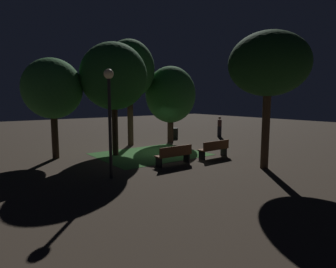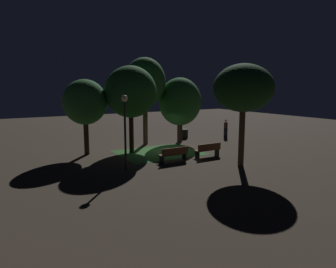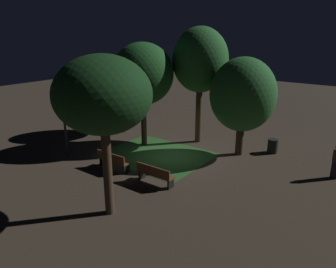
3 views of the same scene
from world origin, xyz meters
TOP-DOWN VIEW (x-y plane):
  - ground_plane at (0.00, 0.00)m, footprint 60.00×60.00m
  - grass_lawn at (-0.82, -0.38)m, footprint 5.49×4.47m
  - bench_path_side at (-1.29, -3.09)m, footprint 1.80×0.48m
  - bench_lawn_edge at (1.29, -3.09)m, footprint 1.80×0.49m
  - tree_tall_center at (2.69, 2.42)m, footprint 3.41×3.41m
  - tree_lawn_side at (1.44, -5.89)m, footprint 3.29×3.29m
  - tree_back_left at (-2.44, 0.52)m, footprint 3.44×3.44m
  - tree_left_canopy at (-0.20, 2.88)m, footprint 3.15×3.15m
  - tree_back_right at (-5.21, 1.59)m, footprint 2.85×2.85m
  - lamp_post_path_center at (-4.50, -3.33)m, footprint 0.36×0.36m
  - trash_bin at (4.07, 3.73)m, footprint 0.55×0.55m
  - pedestrian at (7.42, 2.23)m, footprint 0.32×0.32m

SIDE VIEW (x-z plane):
  - ground_plane at x=0.00m, z-range 0.00..0.00m
  - grass_lawn at x=-0.82m, z-range 0.00..0.01m
  - trash_bin at x=4.07m, z-range 0.00..0.78m
  - bench_path_side at x=-1.29m, z-range 0.04..0.92m
  - bench_lawn_edge at x=1.29m, z-range 0.04..0.92m
  - pedestrian at x=7.42m, z-range 0.05..1.66m
  - lamp_post_path_center at x=-4.50m, z-range 0.77..4.81m
  - tree_tall_center at x=2.69m, z-range 0.66..5.85m
  - tree_back_right at x=-5.21m, z-range 0.98..5.93m
  - tree_back_left at x=-2.44m, z-range 1.19..7.03m
  - tree_lawn_side at x=1.44m, z-range 1.51..7.23m
  - tree_left_canopy at x=-0.20m, z-range 1.47..8.13m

